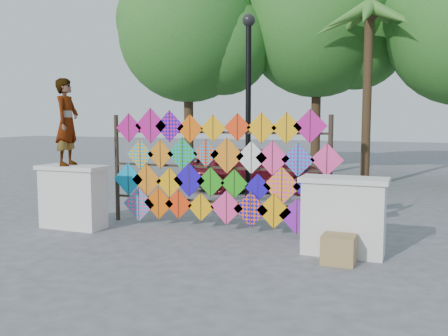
% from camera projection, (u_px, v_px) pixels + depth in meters
% --- Properties ---
extents(ground, '(80.00, 80.00, 0.00)m').
position_uv_depth(ground, '(198.00, 237.00, 9.37)').
color(ground, gray).
rests_on(ground, ground).
extents(parapet_left, '(1.40, 0.65, 1.28)m').
position_uv_depth(parapet_left, '(73.00, 196.00, 10.11)').
color(parapet_left, white).
rests_on(parapet_left, ground).
extents(parapet_right, '(1.40, 0.65, 1.28)m').
position_uv_depth(parapet_right, '(343.00, 216.00, 8.14)').
color(parapet_right, white).
rests_on(parapet_right, ground).
extents(kite_rack, '(4.97, 0.24, 2.45)m').
position_uv_depth(kite_rack, '(216.00, 170.00, 9.90)').
color(kite_rack, black).
rests_on(kite_rack, ground).
extents(tree_west, '(5.85, 5.20, 8.01)m').
position_uv_depth(tree_west, '(191.00, 34.00, 18.79)').
color(tree_west, '#45301D').
rests_on(tree_west, ground).
extents(tree_mid, '(6.30, 5.60, 8.61)m').
position_uv_depth(tree_mid, '(320.00, 24.00, 18.95)').
color(tree_mid, '#45301D').
rests_on(tree_mid, ground).
extents(palm_tree, '(3.62, 3.62, 5.83)m').
position_uv_depth(palm_tree, '(369.00, 30.00, 15.47)').
color(palm_tree, '#45301D').
rests_on(palm_tree, ground).
extents(vendor_woman, '(0.53, 0.70, 1.74)m').
position_uv_depth(vendor_woman, '(67.00, 122.00, 9.99)').
color(vendor_woman, '#99999E').
rests_on(vendor_woman, parapet_left).
extents(sedan, '(4.38, 2.65, 1.40)m').
position_uv_depth(sedan, '(256.00, 169.00, 15.08)').
color(sedan, '#5B0F19').
rests_on(sedan, ground).
extents(lamppost, '(0.28, 0.28, 4.46)m').
position_uv_depth(lamppost, '(248.00, 97.00, 10.84)').
color(lamppost, black).
rests_on(lamppost, ground).
extents(cardboard_box_near, '(0.50, 0.44, 0.44)m').
position_uv_depth(cardboard_box_near, '(339.00, 249.00, 7.68)').
color(cardboard_box_near, '#967748').
rests_on(cardboard_box_near, ground).
extents(cardboard_box_far, '(0.39, 0.36, 0.33)m').
position_uv_depth(cardboard_box_far, '(336.00, 250.00, 7.88)').
color(cardboard_box_far, '#967748').
rests_on(cardboard_box_far, ground).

